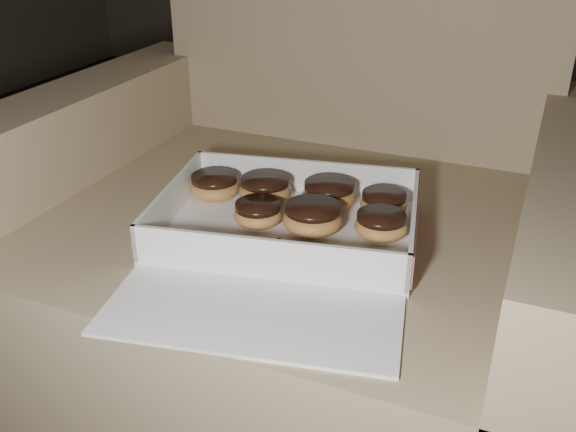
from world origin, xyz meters
The scene contains 15 objects.
floor centered at (0.00, 0.00, 0.00)m, with size 4.50×4.50×0.00m, color black.
armchair centered at (0.09, 0.05, 0.31)m, with size 0.94×0.79×0.98m.
bakery_box centered at (0.13, -0.13, 0.45)m, with size 0.43×0.48×0.06m.
donut_a centered at (-0.02, -0.05, 0.47)m, with size 0.08×0.08×0.04m.
donut_b centered at (0.24, 0.00, 0.46)m, with size 0.07×0.07×0.04m.
donut_c centered at (0.16, -0.09, 0.47)m, with size 0.09×0.09×0.04m.
donut_d centered at (0.05, -0.03, 0.47)m, with size 0.08×0.08×0.04m.
donut_e centered at (0.08, -0.10, 0.46)m, with size 0.07×0.07×0.04m.
donut_f centered at (0.15, -0.01, 0.47)m, with size 0.08×0.08×0.04m.
donut_g centered at (0.25, -0.07, 0.46)m, with size 0.07×0.07×0.04m.
crumb_a centered at (-0.01, -0.22, 0.45)m, with size 0.01×0.01×0.00m, color black.
crumb_b centered at (0.13, -0.17, 0.45)m, with size 0.01×0.01×0.00m, color black.
crumb_c centered at (0.12, -0.14, 0.45)m, with size 0.01×0.01×0.00m, color black.
crumb_d centered at (0.20, -0.14, 0.45)m, with size 0.01×0.01×0.00m, color black.
crumb_e centered at (0.02, -0.21, 0.45)m, with size 0.01×0.01×0.00m, color black.
Camera 1 is at (0.44, -0.85, 0.89)m, focal length 40.00 mm.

